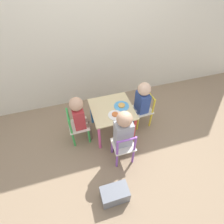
{
  "coord_description": "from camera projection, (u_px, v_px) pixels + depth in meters",
  "views": [
    {
      "loc": [
        -0.48,
        -1.59,
        2.07
      ],
      "look_at": [
        0.0,
        0.0,
        0.39
      ],
      "focal_mm": 28.0,
      "sensor_mm": 36.0,
      "label": 1
    }
  ],
  "objects": [
    {
      "name": "child_left",
      "position": [
        80.0,
        116.0,
        2.22
      ],
      "size": [
        0.22,
        0.2,
        0.75
      ],
      "rotation": [
        0.0,
        0.0,
        -4.7
      ],
      "color": "#7A6B5B",
      "rests_on": "ground_plane"
    },
    {
      "name": "chair_yellow",
      "position": [
        143.0,
        110.0,
        2.57
      ],
      "size": [
        0.27,
        0.27,
        0.53
      ],
      "rotation": [
        0.0,
        0.0,
        -1.52
      ],
      "color": "silver",
      "rests_on": "ground_plane"
    },
    {
      "name": "child_right",
      "position": [
        141.0,
        101.0,
        2.41
      ],
      "size": [
        0.23,
        0.21,
        0.75
      ],
      "rotation": [
        0.0,
        0.0,
        -1.52
      ],
      "color": "#4C608E",
      "rests_on": "ground_plane"
    },
    {
      "name": "chair_green",
      "position": [
        77.0,
        127.0,
        2.35
      ],
      "size": [
        0.26,
        0.26,
        0.53
      ],
      "rotation": [
        0.0,
        0.0,
        -4.7
      ],
      "color": "silver",
      "rests_on": "ground_plane"
    },
    {
      "name": "plate_right",
      "position": [
        122.0,
        106.0,
        2.33
      ],
      "size": [
        0.2,
        0.2,
        0.03
      ],
      "color": "#4C9EE0",
      "rests_on": "kids_table"
    },
    {
      "name": "plate_front",
      "position": [
        115.0,
        115.0,
        2.22
      ],
      "size": [
        0.18,
        0.18,
        0.03
      ],
      "color": "white",
      "rests_on": "kids_table"
    },
    {
      "name": "chair_purple",
      "position": [
        123.0,
        147.0,
        2.12
      ],
      "size": [
        0.26,
        0.26,
        0.53
      ],
      "rotation": [
        0.0,
        0.0,
        -3.15
      ],
      "color": "silver",
      "rests_on": "ground_plane"
    },
    {
      "name": "storage_bin",
      "position": [
        115.0,
        194.0,
        1.9
      ],
      "size": [
        0.3,
        0.18,
        0.19
      ],
      "color": "slate",
      "rests_on": "ground_plane"
    },
    {
      "name": "house_wall",
      "position": [
        93.0,
        20.0,
        2.28
      ],
      "size": [
        6.0,
        0.06,
        2.6
      ],
      "color": "beige",
      "rests_on": "ground_plane"
    },
    {
      "name": "child_front",
      "position": [
        123.0,
        132.0,
        2.0
      ],
      "size": [
        0.2,
        0.22,
        0.81
      ],
      "rotation": [
        0.0,
        0.0,
        -3.15
      ],
      "color": "#38383D",
      "rests_on": "ground_plane"
    },
    {
      "name": "ground_plane",
      "position": [
        112.0,
        130.0,
        2.64
      ],
      "size": [
        6.0,
        6.0,
        0.0
      ],
      "primitive_type": "plane",
      "color": "#8C755B"
    },
    {
      "name": "kids_table",
      "position": [
        112.0,
        112.0,
        2.36
      ],
      "size": [
        0.55,
        0.55,
        0.46
      ],
      "color": "beige",
      "rests_on": "ground_plane"
    }
  ]
}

